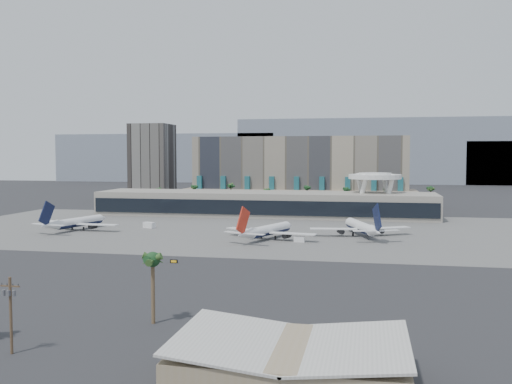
% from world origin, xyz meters
% --- Properties ---
extents(ground, '(900.00, 900.00, 0.00)m').
position_xyz_m(ground, '(0.00, 0.00, 0.00)').
color(ground, '#232326').
rests_on(ground, ground).
extents(apron_pad, '(260.00, 130.00, 0.06)m').
position_xyz_m(apron_pad, '(0.00, 55.00, 0.03)').
color(apron_pad, '#5B5B59').
rests_on(apron_pad, ground).
extents(mountain_ridge, '(680.00, 60.00, 70.00)m').
position_xyz_m(mountain_ridge, '(27.88, 470.00, 29.89)').
color(mountain_ridge, gray).
rests_on(mountain_ridge, ground).
extents(hotel, '(140.00, 30.00, 42.00)m').
position_xyz_m(hotel, '(10.00, 174.41, 16.81)').
color(hotel, tan).
rests_on(hotel, ground).
extents(office_tower, '(30.00, 30.00, 52.00)m').
position_xyz_m(office_tower, '(-95.00, 200.00, 22.94)').
color(office_tower, black).
rests_on(office_tower, ground).
extents(terminal, '(170.00, 32.50, 14.50)m').
position_xyz_m(terminal, '(0.00, 109.84, 6.52)').
color(terminal, '#9F998C').
rests_on(terminal, ground).
extents(saucer_structure, '(26.00, 26.00, 21.89)m').
position_xyz_m(saucer_structure, '(55.00, 116.00, 18.45)').
color(saucer_structure, white).
rests_on(saucer_structure, ground).
extents(palm_row, '(157.80, 2.80, 13.10)m').
position_xyz_m(palm_row, '(7.00, 145.00, 10.50)').
color(palm_row, brown).
rests_on(palm_row, ground).
extents(hangar_right, '(30.55, 20.60, 6.89)m').
position_xyz_m(hangar_right, '(42.00, -100.00, 2.95)').
color(hangar_right, '#9A8767').
rests_on(hangar_right, ground).
extents(utility_pole, '(3.20, 0.85, 12.00)m').
position_xyz_m(utility_pole, '(-2.00, -96.09, 7.14)').
color(utility_pole, '#4C3826').
rests_on(utility_pole, ground).
extents(airliner_left, '(36.55, 37.96, 13.31)m').
position_xyz_m(airliner_left, '(-64.97, 39.40, 3.36)').
color(airliner_left, white).
rests_on(airliner_left, ground).
extents(airliner_centre, '(35.68, 36.83, 13.34)m').
position_xyz_m(airliner_centre, '(15.92, 29.66, 3.36)').
color(airliner_centre, white).
rests_on(airliner_centre, ground).
extents(airliner_right, '(37.83, 39.13, 14.00)m').
position_xyz_m(airliner_right, '(49.55, 44.32, 3.53)').
color(airliner_right, white).
rests_on(airliner_right, ground).
extents(service_vehicle_a, '(5.60, 4.15, 2.47)m').
position_xyz_m(service_vehicle_a, '(-38.50, 51.78, 1.23)').
color(service_vehicle_a, white).
rests_on(service_vehicle_a, ground).
extents(service_vehicle_b, '(3.82, 2.29, 1.92)m').
position_xyz_m(service_vehicle_b, '(28.18, 25.34, 0.96)').
color(service_vehicle_b, white).
rests_on(service_vehicle_b, ground).
extents(taxiway_sign, '(2.22, 0.37, 1.01)m').
position_xyz_m(taxiway_sign, '(-2.25, -20.46, 0.50)').
color(taxiway_sign, black).
rests_on(taxiway_sign, ground).
extents(near_palm_b, '(6.00, 6.00, 13.20)m').
position_xyz_m(near_palm_b, '(13.59, -76.72, 10.34)').
color(near_palm_b, brown).
rests_on(near_palm_b, ground).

